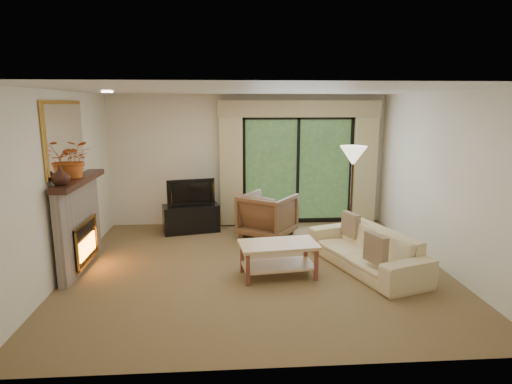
{
  "coord_description": "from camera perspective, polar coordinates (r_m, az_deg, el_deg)",
  "views": [
    {
      "loc": [
        -0.44,
        -6.05,
        2.41
      ],
      "look_at": [
        0.0,
        0.3,
        1.1
      ],
      "focal_mm": 30.0,
      "sensor_mm": 36.0,
      "label": 1
    }
  ],
  "objects": [
    {
      "name": "floor",
      "position": [
        6.53,
        0.19,
        -10.04
      ],
      "size": [
        5.5,
        5.5,
        0.0
      ],
      "primitive_type": "plane",
      "color": "brown",
      "rests_on": "ground"
    },
    {
      "name": "ceiling",
      "position": [
        6.07,
        0.2,
        13.42
      ],
      "size": [
        5.5,
        5.5,
        0.0
      ],
      "primitive_type": "plane",
      "rotation": [
        3.14,
        0.0,
        0.0
      ],
      "color": "silver",
      "rests_on": "ground"
    },
    {
      "name": "wall_back",
      "position": [
        8.63,
        -1.02,
        4.25
      ],
      "size": [
        5.0,
        0.0,
        5.0
      ],
      "primitive_type": "plane",
      "rotation": [
        1.57,
        0.0,
        0.0
      ],
      "color": "#F9E9CF",
      "rests_on": "ground"
    },
    {
      "name": "wall_front",
      "position": [
        3.75,
        3.01,
        -5.64
      ],
      "size": [
        5.0,
        0.0,
        5.0
      ],
      "primitive_type": "plane",
      "rotation": [
        -1.57,
        0.0,
        0.0
      ],
      "color": "#F9E9CF",
      "rests_on": "ground"
    },
    {
      "name": "wall_left",
      "position": [
        6.57,
        -24.49,
        0.84
      ],
      "size": [
        0.0,
        5.0,
        5.0
      ],
      "primitive_type": "plane",
      "rotation": [
        1.57,
        0.0,
        1.57
      ],
      "color": "#F9E9CF",
      "rests_on": "ground"
    },
    {
      "name": "wall_right",
      "position": [
        6.93,
        23.52,
        1.44
      ],
      "size": [
        0.0,
        5.0,
        5.0
      ],
      "primitive_type": "plane",
      "rotation": [
        1.57,
        0.0,
        -1.57
      ],
      "color": "#F9E9CF",
      "rests_on": "ground"
    },
    {
      "name": "fireplace",
      "position": [
        6.84,
        -22.54,
        -3.89
      ],
      "size": [
        0.24,
        1.7,
        1.37
      ],
      "primitive_type": null,
      "color": "gray",
      "rests_on": "floor"
    },
    {
      "name": "mirror",
      "position": [
        6.66,
        -24.09,
        6.67
      ],
      "size": [
        0.07,
        1.45,
        1.02
      ],
      "primitive_type": null,
      "color": "gold",
      "rests_on": "wall_left"
    },
    {
      "name": "sliding_door",
      "position": [
        8.72,
        5.58,
        2.94
      ],
      "size": [
        2.26,
        0.1,
        2.16
      ],
      "primitive_type": null,
      "color": "black",
      "rests_on": "floor"
    },
    {
      "name": "curtain_left",
      "position": [
        8.48,
        -3.33,
        3.41
      ],
      "size": [
        0.45,
        0.18,
        2.35
      ],
      "primitive_type": "cube",
      "color": "#C9BA87",
      "rests_on": "floor"
    },
    {
      "name": "curtain_right",
      "position": [
        8.92,
        14.31,
        3.48
      ],
      "size": [
        0.45,
        0.18,
        2.35
      ],
      "primitive_type": "cube",
      "color": "#C9BA87",
      "rests_on": "floor"
    },
    {
      "name": "cornice",
      "position": [
        8.53,
        5.85,
        10.97
      ],
      "size": [
        3.2,
        0.24,
        0.32
      ],
      "primitive_type": "cube",
      "color": "tan",
      "rests_on": "wall_back"
    },
    {
      "name": "media_console",
      "position": [
        8.31,
        -8.65,
        -3.48
      ],
      "size": [
        1.12,
        0.69,
        0.52
      ],
      "primitive_type": "cube",
      "rotation": [
        0.0,
        0.0,
        0.23
      ],
      "color": "black",
      "rests_on": "floor"
    },
    {
      "name": "tv",
      "position": [
        8.19,
        -8.76,
        0.03
      ],
      "size": [
        0.9,
        0.31,
        0.52
      ],
      "primitive_type": "imported",
      "rotation": [
        0.0,
        0.0,
        0.23
      ],
      "color": "black",
      "rests_on": "media_console"
    },
    {
      "name": "armchair",
      "position": [
        7.88,
        1.54,
        -3.1
      ],
      "size": [
        1.22,
        1.23,
        0.81
      ],
      "primitive_type": "imported",
      "rotation": [
        0.0,
        0.0,
        2.54
      ],
      "color": "brown",
      "rests_on": "floor"
    },
    {
      "name": "sofa",
      "position": [
        6.61,
        14.43,
        -7.4
      ],
      "size": [
        1.41,
        2.19,
        0.6
      ],
      "primitive_type": "imported",
      "rotation": [
        0.0,
        0.0,
        -1.25
      ],
      "color": "beige",
      "rests_on": "floor"
    },
    {
      "name": "pillow_near",
      "position": [
        5.99,
        15.67,
        -7.29
      ],
      "size": [
        0.23,
        0.41,
        0.4
      ],
      "primitive_type": "cube",
      "rotation": [
        0.0,
        0.0,
        0.33
      ],
      "color": "brown",
      "rests_on": "sofa"
    },
    {
      "name": "pillow_far",
      "position": [
        7.06,
        12.5,
        -4.28
      ],
      "size": [
        0.22,
        0.4,
        0.39
      ],
      "primitive_type": "cube",
      "rotation": [
        0.0,
        0.0,
        0.33
      ],
      "color": "brown",
      "rests_on": "sofa"
    },
    {
      "name": "coffee_table",
      "position": [
        6.15,
        2.98,
        -8.99
      ],
      "size": [
        1.16,
        0.73,
        0.49
      ],
      "primitive_type": null,
      "rotation": [
        0.0,
        0.0,
        0.12
      ],
      "color": "#E1BD86",
      "rests_on": "floor"
    },
    {
      "name": "floor_lamp",
      "position": [
        7.57,
        12.61,
        -0.48
      ],
      "size": [
        0.51,
        0.51,
        1.72
      ],
      "primitive_type": null,
      "rotation": [
        0.0,
        0.0,
        0.11
      ],
      "color": "beige",
      "rests_on": "floor"
    },
    {
      "name": "vase",
      "position": [
        6.13,
        -24.65,
        2.02
      ],
      "size": [
        0.29,
        0.29,
        0.26
      ],
      "primitive_type": "imported",
      "rotation": [
        0.0,
        0.0,
        -0.21
      ],
      "color": "#361C14",
      "rests_on": "fireplace"
    },
    {
      "name": "branches",
      "position": [
        6.64,
        -23.08,
        4.02
      ],
      "size": [
        0.55,
        0.5,
        0.54
      ],
      "primitive_type": "imported",
      "rotation": [
        0.0,
        0.0,
        0.2
      ],
      "color": "#CC5F22",
      "rests_on": "fireplace"
    }
  ]
}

